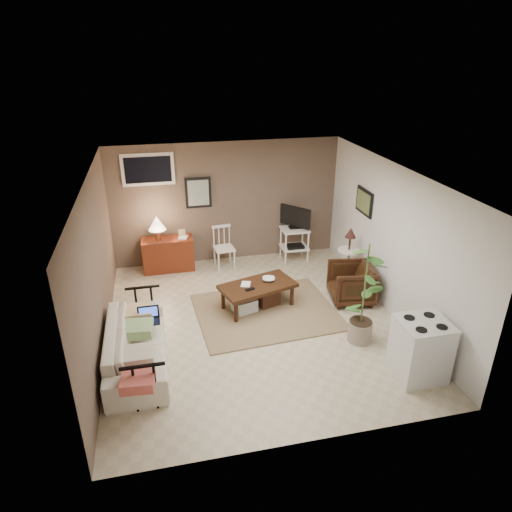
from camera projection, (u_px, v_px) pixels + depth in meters
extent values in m
plane|color=#C1B293|center=(254.00, 322.00, 7.29)|extent=(5.00, 5.00, 0.00)
cube|color=black|center=(198.00, 193.00, 8.76)|extent=(0.50, 0.03, 0.60)
cube|color=black|center=(364.00, 202.00, 8.03)|extent=(0.03, 0.60, 0.45)
cube|color=white|center=(148.00, 170.00, 8.37)|extent=(0.96, 0.03, 0.60)
cube|color=#8B7550|center=(266.00, 312.00, 7.55)|extent=(2.36, 1.94, 0.02)
cube|color=#351E0E|center=(258.00, 286.00, 7.53)|extent=(1.35, 0.96, 0.06)
cylinder|color=#351E0E|center=(236.00, 312.00, 7.20)|extent=(0.07, 0.07, 0.39)
cylinder|color=#351E0E|center=(292.00, 296.00, 7.67)|extent=(0.07, 0.07, 0.39)
cylinder|color=#351E0E|center=(223.00, 299.00, 7.57)|extent=(0.07, 0.07, 0.39)
cylinder|color=#351E0E|center=(277.00, 284.00, 8.04)|extent=(0.07, 0.07, 0.39)
cube|color=black|center=(250.00, 289.00, 7.34)|extent=(0.16, 0.09, 0.02)
cube|color=#49271A|center=(267.00, 297.00, 7.72)|extent=(0.43, 0.40, 0.27)
cube|color=silver|center=(244.00, 305.00, 7.53)|extent=(0.43, 0.40, 0.22)
imported|color=silver|center=(136.00, 339.00, 6.21)|extent=(0.58, 1.98, 0.78)
cube|color=black|center=(149.00, 322.00, 6.48)|extent=(0.30, 0.21, 0.02)
cube|color=black|center=(148.00, 312.00, 6.53)|extent=(0.30, 0.02, 0.19)
cube|color=blue|center=(148.00, 312.00, 6.52)|extent=(0.26, 0.00, 0.15)
cube|color=maroon|center=(168.00, 254.00, 8.89)|extent=(0.98, 0.43, 0.65)
cylinder|color=#B77246|center=(158.00, 235.00, 8.63)|extent=(0.11, 0.11, 0.22)
cone|color=#FFE4B7|center=(157.00, 223.00, 8.53)|extent=(0.33, 0.33, 0.26)
cube|color=tan|center=(182.00, 233.00, 8.80)|extent=(0.13, 0.02, 0.16)
cube|color=white|center=(224.00, 248.00, 8.97)|extent=(0.41, 0.41, 0.04)
cylinder|color=white|center=(219.00, 262.00, 8.87)|extent=(0.03, 0.03, 0.37)
cylinder|color=white|center=(234.00, 260.00, 8.97)|extent=(0.03, 0.03, 0.37)
cylinder|color=white|center=(215.00, 256.00, 9.14)|extent=(0.03, 0.03, 0.37)
cylinder|color=white|center=(230.00, 254.00, 9.24)|extent=(0.03, 0.03, 0.37)
cube|color=white|center=(221.00, 226.00, 8.94)|extent=(0.37, 0.08, 0.05)
cube|color=white|center=(295.00, 229.00, 9.16)|extent=(0.54, 0.44, 0.04)
cube|color=white|center=(294.00, 247.00, 9.32)|extent=(0.54, 0.44, 0.03)
cylinder|color=white|center=(286.00, 249.00, 9.08)|extent=(0.04, 0.04, 0.68)
cylinder|color=white|center=(308.00, 247.00, 9.18)|extent=(0.04, 0.04, 0.68)
cylinder|color=white|center=(281.00, 242.00, 9.41)|extent=(0.04, 0.04, 0.68)
cylinder|color=white|center=(302.00, 240.00, 9.51)|extent=(0.04, 0.04, 0.68)
cube|color=black|center=(295.00, 227.00, 9.14)|extent=(0.24, 0.14, 0.03)
cube|color=black|center=(295.00, 217.00, 9.05)|extent=(0.48, 0.55, 0.41)
cube|color=#F9C861|center=(295.00, 217.00, 9.05)|extent=(0.39, 0.45, 0.33)
cube|color=black|center=(295.00, 247.00, 9.27)|extent=(0.34, 0.24, 0.10)
cylinder|color=white|center=(346.00, 280.00, 8.55)|extent=(0.28, 0.28, 0.03)
cylinder|color=white|center=(348.00, 266.00, 8.42)|extent=(0.06, 0.06, 0.60)
cylinder|color=white|center=(349.00, 250.00, 8.29)|extent=(0.40, 0.40, 0.03)
cylinder|color=black|center=(350.00, 243.00, 8.23)|extent=(0.04, 0.04, 0.26)
cone|color=#3B1B18|center=(351.00, 233.00, 8.14)|extent=(0.20, 0.20, 0.18)
imported|color=black|center=(351.00, 282.00, 7.77)|extent=(0.76, 0.80, 0.73)
cylinder|color=gray|center=(360.00, 331.00, 6.78)|extent=(0.36, 0.36, 0.32)
cylinder|color=#4C602D|center=(365.00, 284.00, 6.45)|extent=(0.02, 0.02, 1.24)
cube|color=silver|center=(420.00, 350.00, 5.96)|extent=(0.62, 0.58, 0.80)
cube|color=silver|center=(425.00, 323.00, 5.78)|extent=(0.64, 0.60, 0.03)
cylinder|color=black|center=(421.00, 330.00, 5.62)|extent=(0.14, 0.14, 0.01)
cylinder|color=black|center=(442.00, 327.00, 5.68)|extent=(0.14, 0.14, 0.01)
cylinder|color=black|center=(409.00, 318.00, 5.87)|extent=(0.14, 0.14, 0.01)
cylinder|color=black|center=(429.00, 315.00, 5.93)|extent=(0.14, 0.14, 0.01)
imported|color=#351E0E|center=(269.00, 275.00, 7.60)|extent=(0.21, 0.10, 0.21)
imported|color=#351E0E|center=(241.00, 279.00, 7.47)|extent=(0.15, 0.06, 0.20)
imported|color=#351E0E|center=(178.00, 232.00, 8.74)|extent=(0.17, 0.08, 0.23)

